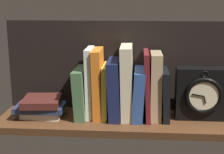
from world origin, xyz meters
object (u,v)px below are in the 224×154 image
object	(u,v)px
book_orange_pandolfini	(98,83)
book_blue_modern	(138,93)
book_tan_shortstories	(156,86)
book_white_catcher	(90,82)
book_black_skeptic	(165,94)
book_stack_side	(42,107)
book_navy_bierce	(115,89)
book_green_romantic	(81,92)
book_cream_twain	(127,82)
framed_clock	(202,94)
book_maroon_dawkins	(147,85)
book_yellow_seinlanguage	(106,91)

from	to	relation	value
book_orange_pandolfini	book_blue_modern	distance (cm)	14.82
book_blue_modern	book_tan_shortstories	distance (cm)	6.69
book_white_catcher	book_black_skeptic	size ratio (longest dim) A/B	1.42
book_black_skeptic	book_stack_side	bearing A→B (deg)	-176.92
book_navy_bierce	book_black_skeptic	bearing A→B (deg)	0.00
book_green_romantic	book_black_skeptic	xyz separation A→B (cm)	(29.87, 0.00, -0.01)
book_white_catcher	book_cream_twain	bearing A→B (deg)	0.00
book_black_skeptic	book_orange_pandolfini	bearing A→B (deg)	180.00
book_navy_bierce	framed_clock	distance (cm)	30.70
book_tan_shortstories	book_maroon_dawkins	bearing A→B (deg)	180.00
book_orange_pandolfini	framed_clock	size ratio (longest dim) A/B	1.33
book_blue_modern	framed_clock	distance (cm)	22.21
book_white_catcher	book_black_skeptic	bearing A→B (deg)	0.00
book_maroon_dawkins	book_tan_shortstories	xyz separation A→B (cm)	(3.00, 0.00, -0.23)
book_navy_bierce	book_stack_side	size ratio (longest dim) A/B	1.18
book_orange_pandolfini	book_stack_side	world-z (taller)	book_orange_pandolfini
book_yellow_seinlanguage	framed_clock	bearing A→B (deg)	-0.51
book_white_catcher	book_orange_pandolfini	xyz separation A→B (cm)	(2.88, 0.00, -0.20)
book_blue_modern	book_black_skeptic	distance (cm)	9.36
book_maroon_dawkins	book_stack_side	world-z (taller)	book_maroon_dawkins
book_black_skeptic	book_stack_side	xyz separation A→B (cm)	(-44.02, -2.37, -5.11)
framed_clock	book_blue_modern	bearing A→B (deg)	179.22
framed_clock	book_white_catcher	bearing A→B (deg)	179.56
book_green_romantic	book_tan_shortstories	bearing A→B (deg)	0.00
book_maroon_dawkins	book_black_skeptic	size ratio (longest dim) A/B	1.37
book_yellow_seinlanguage	book_maroon_dawkins	bearing A→B (deg)	0.00
book_navy_bierce	book_maroon_dawkins	xyz separation A→B (cm)	(11.47, 0.00, 1.58)
book_yellow_seinlanguage	book_cream_twain	xyz separation A→B (cm)	(7.51, 0.00, 3.38)
book_maroon_dawkins	book_stack_side	xyz separation A→B (cm)	(-37.65, -2.37, -8.31)
book_white_catcher	book_orange_pandolfini	size ratio (longest dim) A/B	1.02
book_cream_twain	book_black_skeptic	size ratio (longest dim) A/B	1.47
book_blue_modern	framed_clock	size ratio (longest dim) A/B	0.95
book_cream_twain	book_stack_side	world-z (taller)	book_cream_twain
book_navy_bierce	book_cream_twain	size ratio (longest dim) A/B	0.80
book_maroon_dawkins	book_tan_shortstories	distance (cm)	3.01
book_white_catcher	book_stack_side	xyz separation A→B (cm)	(-17.37, -2.37, -8.79)
book_green_romantic	book_yellow_seinlanguage	distance (cm)	8.84
book_orange_pandolfini	book_maroon_dawkins	xyz separation A→B (cm)	(17.40, 0.00, -0.28)
book_navy_bierce	book_green_romantic	bearing A→B (deg)	180.00
book_maroon_dawkins	book_orange_pandolfini	bearing A→B (deg)	180.00
book_green_romantic	book_orange_pandolfini	xyz separation A→B (cm)	(6.10, 0.00, 3.47)
book_navy_bierce	book_white_catcher	bearing A→B (deg)	180.00
book_green_romantic	book_orange_pandolfini	world-z (taller)	book_orange_pandolfini
book_maroon_dawkins	framed_clock	distance (cm)	19.41
book_navy_bierce	book_cream_twain	distance (cm)	4.98
book_green_romantic	book_orange_pandolfini	distance (cm)	7.02
book_tan_shortstories	framed_clock	distance (cm)	16.41
book_white_catcher	book_yellow_seinlanguage	size ratio (longest dim) A/B	1.31
framed_clock	book_stack_side	world-z (taller)	framed_clock
book_white_catcher	book_yellow_seinlanguage	bearing A→B (deg)	0.00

